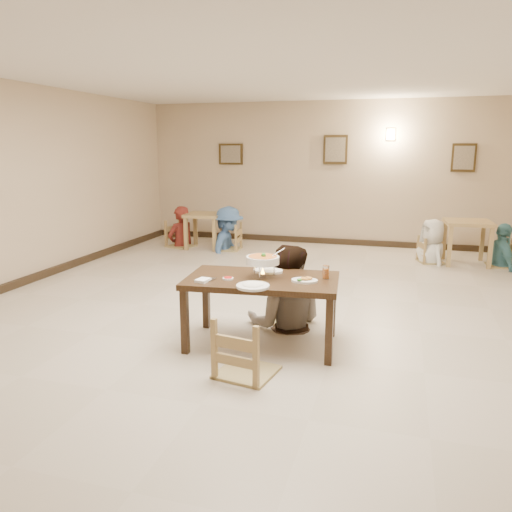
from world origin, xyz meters
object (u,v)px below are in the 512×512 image
(bg_diner_b, at_px, (228,207))
(bg_diner_d, at_px, (505,223))
(bg_chair_ll, at_px, (180,222))
(main_table, at_px, (262,285))
(curry_warmer, at_px, (263,260))
(bg_diner_c, at_px, (434,219))
(bg_table_left, at_px, (204,220))
(chair_far, at_px, (286,283))
(main_diner, at_px, (287,245))
(bg_diner_a, at_px, (180,206))
(drink_glass, at_px, (326,272))
(chair_near, at_px, (247,319))
(bg_chair_rr, at_px, (503,240))
(bg_chair_rl, at_px, (432,239))
(bg_table_right, at_px, (468,229))
(bg_chair_lr, at_px, (228,225))

(bg_diner_b, height_order, bg_diner_d, bg_diner_b)
(bg_chair_ll, bearing_deg, main_table, -126.35)
(main_table, bearing_deg, curry_warmer, 84.47)
(bg_diner_c, bearing_deg, bg_table_left, -116.55)
(main_table, bearing_deg, chair_far, 78.42)
(main_diner, bearing_deg, bg_diner_d, -136.43)
(chair_far, bearing_deg, bg_table_left, 140.01)
(bg_diner_a, relative_size, bg_diner_d, 1.12)
(chair_far, bearing_deg, drink_glass, -32.38)
(bg_diner_b, distance_m, bg_diner_c, 3.92)
(main_diner, xyz_separation_m, bg_diner_d, (2.98, 3.92, -0.20))
(bg_table_left, xyz_separation_m, bg_diner_a, (-0.53, -0.03, 0.27))
(main_table, distance_m, chair_near, 0.73)
(main_diner, bearing_deg, bg_diner_b, -71.19)
(bg_chair_rr, bearing_deg, bg_chair_rl, -94.25)
(main_table, height_order, bg_diner_c, bg_diner_c)
(main_diner, relative_size, bg_diner_a, 1.13)
(chair_far, height_order, drink_glass, chair_far)
(bg_table_left, xyz_separation_m, bg_chair_rl, (4.45, -0.09, -0.15))
(bg_diner_c, bearing_deg, bg_diner_b, -116.12)
(bg_table_left, height_order, bg_diner_c, bg_diner_c)
(bg_chair_rr, bearing_deg, bg_diner_b, -94.96)
(bg_table_right, height_order, bg_diner_d, bg_diner_d)
(bg_chair_rl, distance_m, bg_diner_b, 3.95)
(bg_diner_a, xyz_separation_m, bg_diner_d, (6.14, -0.05, -0.09))
(main_diner, relative_size, bg_chair_rr, 2.03)
(chair_near, height_order, main_diner, main_diner)
(chair_far, xyz_separation_m, chair_near, (-0.03, -1.50, 0.06))
(main_diner, bearing_deg, curry_warmer, 70.40)
(main_diner, distance_m, bg_chair_lr, 4.52)
(chair_near, xyz_separation_m, bg_chair_rr, (3.04, 5.29, -0.06))
(bg_chair_lr, bearing_deg, bg_chair_rr, 85.97)
(chair_near, relative_size, bg_table_left, 1.38)
(bg_chair_rl, distance_m, bg_diner_d, 1.21)
(bg_chair_rl, height_order, bg_diner_c, bg_diner_c)
(bg_chair_lr, distance_m, bg_chair_rl, 3.92)
(bg_diner_a, bearing_deg, bg_chair_rr, 119.28)
(bg_diner_a, relative_size, bg_diner_b, 0.97)
(drink_glass, bearing_deg, bg_diner_d, 60.96)
(chair_near, bearing_deg, bg_chair_ll, -49.87)
(bg_chair_ll, height_order, bg_diner_b, bg_diner_b)
(bg_table_right, distance_m, bg_chair_rr, 0.61)
(main_diner, distance_m, bg_chair_ll, 5.10)
(main_table, xyz_separation_m, chair_near, (0.06, -0.72, -0.12))
(drink_glass, relative_size, bg_table_right, 0.17)
(main_table, relative_size, bg_diner_c, 1.03)
(bg_table_left, relative_size, bg_diner_b, 0.44)
(drink_glass, height_order, bg_chair_lr, bg_chair_lr)
(curry_warmer, bearing_deg, bg_chair_rl, 67.05)
(bg_diner_a, height_order, bg_diner_b, bg_diner_b)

